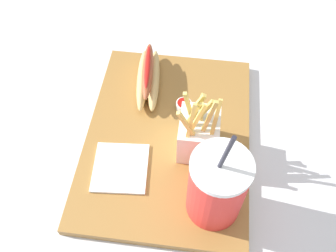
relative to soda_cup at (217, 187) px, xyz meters
The scene contains 7 objects.
ground_plane 0.21m from the soda_cup, 145.33° to the right, with size 2.40×2.40×0.02m, color silver.
food_tray 0.20m from the soda_cup, 145.33° to the right, with size 0.46×0.34×0.02m, color olive.
soda_cup is the anchor object (origin of this frame).
fries_basket 0.14m from the soda_cup, 162.64° to the right, with size 0.09×0.08×0.17m.
hot_dog_1 0.33m from the soda_cup, 149.53° to the right, with size 0.19×0.07×0.06m.
ketchup_cup_1 0.24m from the soda_cup, 160.79° to the right, with size 0.03×0.03×0.02m.
napkin_stack 0.21m from the soda_cup, 106.52° to the right, with size 0.11×0.11×0.01m, color white.
Camera 1 is at (0.43, 0.05, 0.67)m, focal length 39.36 mm.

